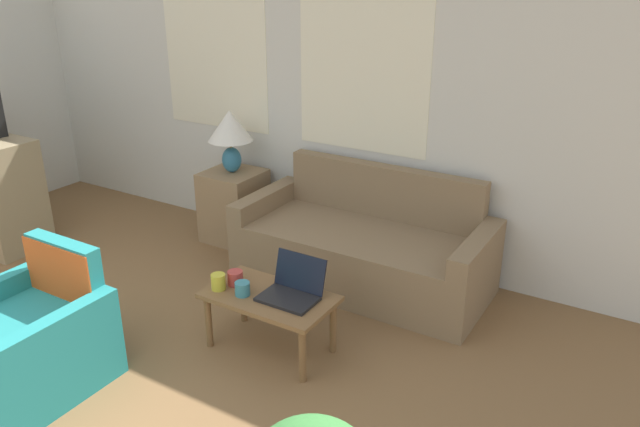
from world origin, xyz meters
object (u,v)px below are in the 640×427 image
Objects in this scene: coffee_table at (270,303)px; cup_navy at (235,278)px; couch at (366,248)px; cup_white at (242,289)px; armchair at (30,344)px; cup_yellow at (218,282)px; table_lamp at (230,130)px; laptop at (292,289)px.

coffee_table is 8.20× the size of cup_navy.
couch is 20.18× the size of cup_white.
couch is 19.17× the size of cup_navy.
armchair is 7.93× the size of cup_yellow.
coffee_table is (1.25, -1.22, -0.65)m from table_lamp.
cup_yellow is (-0.31, -0.10, 0.10)m from coffee_table.
coffee_table is (0.97, 0.99, 0.07)m from armchair.
cup_yellow is (-0.40, -1.23, 0.17)m from couch.
cup_white is at bearing -49.67° from table_lamp.
couch is 1.13m from coffee_table.
table_lamp is 1.71m from cup_yellow.
armchair is 1.53m from laptop.
coffee_table is at bearing 45.46° from armchair.
couch reaches higher than cup_navy.
coffee_table is at bearing -94.38° from couch.
table_lamp is at bearing 139.85° from laptop.
armchair is 2.31× the size of laptop.
armchair is at bearing -136.63° from laptop.
armchair reaches higher than cup_navy.
armchair reaches higher than cup_white.
cup_white is at bearing -149.35° from coffee_table.
table_lamp is 1.89m from laptop.
laptop is 0.47m from cup_yellow.
table_lamp is at bearing 175.79° from couch.
armchair is at bearing -126.59° from cup_yellow.
table_lamp reaches higher than cup_navy.
table_lamp is 1.80m from cup_white.
armchair is at bearing -134.54° from coffee_table.
laptop is at bearing 22.98° from coffee_table.
laptop reaches higher than coffee_table.
cup_yellow is (0.66, 0.89, 0.18)m from armchair.
cup_yellow is (-0.45, -0.16, -0.00)m from laptop.
cup_white is at bearing -34.61° from cup_navy.
cup_yellow is at bearing -162.08° from coffee_table.
couch is 1.19m from cup_navy.
armchair is at bearing -82.84° from table_lamp.
couch is 5.42× the size of laptop.
cup_navy is at bearing 54.30° from armchair.
cup_navy is at bearing 179.89° from coffee_table.
cup_white is at bearing 6.02° from cup_yellow.
cup_navy is at bearing 145.39° from cup_white.
coffee_table is 2.32× the size of laptop.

